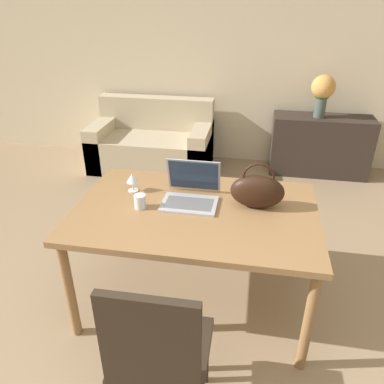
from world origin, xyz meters
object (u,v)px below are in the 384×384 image
at_px(couch, 153,144).
at_px(wine_glass, 132,179).
at_px(chair, 158,352).
at_px(drinking_glass, 140,201).
at_px(flower_vase, 323,91).
at_px(handbag, 257,191).
at_px(laptop, 191,190).

xyz_separation_m(couch, wine_glass, (0.46, -2.08, 0.56)).
relative_size(chair, drinking_glass, 10.74).
bearing_deg(wine_glass, drinking_glass, -61.22).
xyz_separation_m(drinking_glass, wine_glass, (-0.12, 0.21, 0.05)).
height_order(chair, flower_vase, flower_vase).
relative_size(couch, drinking_glass, 16.15).
bearing_deg(wine_glass, handbag, -5.12).
distance_m(chair, couch, 3.29).
distance_m(drinking_glass, wine_glass, 0.25).
xyz_separation_m(chair, drinking_glass, (-0.33, 0.86, 0.27)).
height_order(couch, drinking_glass, drinking_glass).
bearing_deg(wine_glass, laptop, -6.73).
xyz_separation_m(drinking_glass, handbag, (0.72, 0.14, 0.07)).
bearing_deg(wine_glass, couch, 102.50).
xyz_separation_m(couch, handbag, (1.30, -2.15, 0.58)).
xyz_separation_m(chair, handbag, (0.39, 1.00, 0.34)).
bearing_deg(chair, couch, 105.39).
relative_size(chair, wine_glass, 7.33).
xyz_separation_m(laptop, drinking_glass, (-0.30, -0.16, -0.02)).
xyz_separation_m(couch, flower_vase, (1.96, 0.13, 0.72)).
bearing_deg(laptop, wine_glass, 173.27).
relative_size(drinking_glass, flower_vase, 0.19).
height_order(chair, wine_glass, chair).
bearing_deg(laptop, chair, -88.14).
relative_size(couch, handbag, 4.32).
height_order(couch, handbag, handbag).
height_order(drinking_glass, handbag, handbag).
height_order(chair, drinking_glass, chair).
bearing_deg(chair, laptop, 91.13).
relative_size(couch, wine_glass, 11.03).
relative_size(laptop, handbag, 1.06).
relative_size(wine_glass, flower_vase, 0.28).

